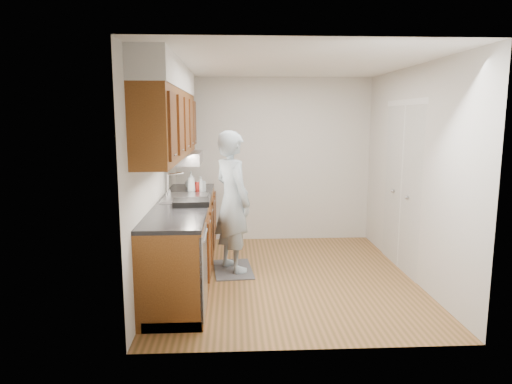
% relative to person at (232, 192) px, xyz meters
% --- Properties ---
extents(floor, '(3.50, 3.50, 0.00)m').
position_rel_person_xyz_m(floor, '(0.63, -0.28, -1.00)').
color(floor, '#936138').
rests_on(floor, ground).
extents(ceiling, '(3.50, 3.50, 0.00)m').
position_rel_person_xyz_m(ceiling, '(0.63, -0.28, 1.50)').
color(ceiling, white).
rests_on(ceiling, wall_left).
extents(wall_left, '(0.02, 3.50, 2.50)m').
position_rel_person_xyz_m(wall_left, '(-0.87, -0.28, 0.25)').
color(wall_left, beige).
rests_on(wall_left, floor).
extents(wall_right, '(0.02, 3.50, 2.50)m').
position_rel_person_xyz_m(wall_right, '(2.13, -0.28, 0.25)').
color(wall_right, beige).
rests_on(wall_right, floor).
extents(wall_back, '(3.00, 0.02, 2.50)m').
position_rel_person_xyz_m(wall_back, '(0.63, 1.47, 0.25)').
color(wall_back, beige).
rests_on(wall_back, floor).
extents(counter, '(0.64, 2.80, 1.30)m').
position_rel_person_xyz_m(counter, '(-0.57, -0.29, -0.51)').
color(counter, brown).
rests_on(counter, floor).
extents(upper_cabinets, '(0.47, 2.80, 1.21)m').
position_rel_person_xyz_m(upper_cabinets, '(-0.70, -0.24, 0.95)').
color(upper_cabinets, brown).
rests_on(upper_cabinets, wall_left).
extents(closet_door, '(0.02, 1.22, 2.05)m').
position_rel_person_xyz_m(closet_door, '(2.12, 0.02, 0.03)').
color(closet_door, silver).
rests_on(closet_door, wall_right).
extents(floor_mat, '(0.53, 0.82, 0.01)m').
position_rel_person_xyz_m(floor_mat, '(0.00, 0.00, -0.99)').
color(floor_mat, '#5D5D5F').
rests_on(floor_mat, floor).
extents(person, '(0.75, 0.83, 1.96)m').
position_rel_person_xyz_m(person, '(0.00, 0.00, 0.00)').
color(person, '#9DB2BF').
rests_on(person, floor_mat).
extents(soap_bottle_a, '(0.12, 0.12, 0.27)m').
position_rel_person_xyz_m(soap_bottle_a, '(-0.53, 0.35, 0.08)').
color(soap_bottle_a, '#B3BFC3').
rests_on(soap_bottle_a, counter).
extents(soap_bottle_b, '(0.12, 0.12, 0.20)m').
position_rel_person_xyz_m(soap_bottle_b, '(-0.41, 0.40, 0.04)').
color(soap_bottle_b, '#B3BFC3').
rests_on(soap_bottle_b, counter).
extents(soap_bottle_c, '(0.16, 0.16, 0.16)m').
position_rel_person_xyz_m(soap_bottle_c, '(-0.59, 0.72, 0.02)').
color(soap_bottle_c, '#B3BFC3').
rests_on(soap_bottle_c, counter).
extents(soda_can, '(0.09, 0.09, 0.13)m').
position_rel_person_xyz_m(soda_can, '(-0.45, 0.38, 0.01)').
color(soda_can, maroon).
rests_on(soda_can, counter).
extents(steel_can, '(0.10, 0.10, 0.13)m').
position_rel_person_xyz_m(steel_can, '(-0.53, 0.55, 0.01)').
color(steel_can, '#A5A5AA').
rests_on(steel_can, counter).
extents(dish_rack, '(0.42, 0.36, 0.06)m').
position_rel_person_xyz_m(dish_rack, '(-0.46, -0.53, -0.03)').
color(dish_rack, black).
rests_on(dish_rack, counter).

